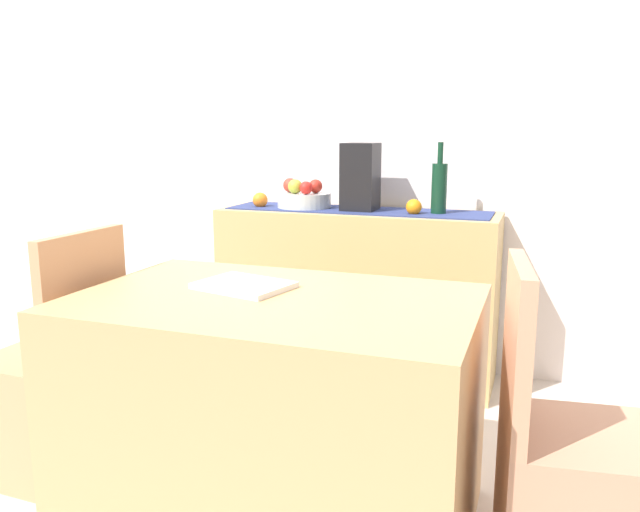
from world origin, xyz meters
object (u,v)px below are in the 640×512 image
object	(u,v)px
dining_table	(276,411)
open_book	(244,285)
wine_bottle	(439,187)
coffee_maker	(360,177)
chair_by_corner	(571,495)
sideboard_console	(356,294)
chair_near_window	(56,403)
fruit_bowl	(304,200)

from	to	relation	value
dining_table	open_book	bearing A→B (deg)	153.06
wine_bottle	dining_table	size ratio (longest dim) A/B	0.28
coffee_maker	chair_by_corner	xyz separation A→B (m)	(0.97, -1.28, -0.74)
sideboard_console	chair_by_corner	distance (m)	1.62
chair_near_window	chair_by_corner	size ratio (longest dim) A/B	1.00
sideboard_console	chair_by_corner	xyz separation A→B (m)	(0.98, -1.28, -0.16)
sideboard_console	open_book	distance (m)	1.25
wine_bottle	open_book	distance (m)	1.30
open_book	chair_near_window	bearing A→B (deg)	-161.40
dining_table	open_book	xyz separation A→B (m)	(-0.13, 0.07, 0.38)
wine_bottle	dining_table	world-z (taller)	wine_bottle
fruit_bowl	dining_table	size ratio (longest dim) A/B	0.22
fruit_bowl	chair_by_corner	distance (m)	1.90
coffee_maker	chair_by_corner	bearing A→B (deg)	-52.85
chair_by_corner	coffee_maker	bearing A→B (deg)	127.15
wine_bottle	coffee_maker	distance (m)	0.38
open_book	chair_near_window	size ratio (longest dim) A/B	0.31
open_book	chair_near_window	world-z (taller)	chair_near_window
fruit_bowl	chair_near_window	size ratio (longest dim) A/B	0.30
open_book	chair_by_corner	world-z (taller)	chair_by_corner
sideboard_console	wine_bottle	bearing A→B (deg)	0.00
sideboard_console	wine_bottle	xyz separation A→B (m)	(0.40, 0.00, 0.55)
chair_near_window	coffee_maker	bearing A→B (deg)	59.06
chair_near_window	chair_by_corner	distance (m)	1.73
fruit_bowl	open_book	distance (m)	1.24
dining_table	chair_near_window	distance (m)	0.87
wine_bottle	chair_near_window	distance (m)	1.86
chair_by_corner	wine_bottle	bearing A→B (deg)	114.64
open_book	fruit_bowl	bearing A→B (deg)	115.45
sideboard_console	coffee_maker	distance (m)	0.59
sideboard_console	chair_near_window	size ratio (longest dim) A/B	1.52
wine_bottle	coffee_maker	bearing A→B (deg)	-180.00
dining_table	chair_near_window	bearing A→B (deg)	-179.98
fruit_bowl	open_book	size ratio (longest dim) A/B	0.96
open_book	chair_by_corner	xyz separation A→B (m)	(1.00, -0.07, -0.48)
dining_table	chair_near_window	xyz separation A→B (m)	(-0.87, -0.00, -0.10)
sideboard_console	chair_near_window	world-z (taller)	chair_near_window
chair_by_corner	open_book	bearing A→B (deg)	175.99
coffee_maker	chair_by_corner	world-z (taller)	coffee_maker
dining_table	chair_by_corner	xyz separation A→B (m)	(0.87, -0.00, -0.10)
fruit_bowl	sideboard_console	bearing A→B (deg)	0.00
fruit_bowl	coffee_maker	size ratio (longest dim) A/B	0.82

